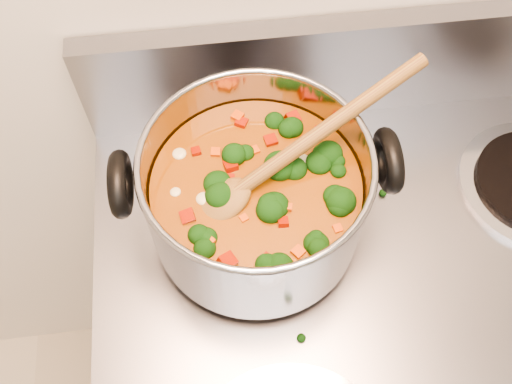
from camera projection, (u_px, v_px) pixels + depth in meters
stockpot at (256, 196)px, 0.66m from camera, size 0.31×0.26×0.15m
wooden_spoon at (273, 166)px, 0.62m from camera, size 0.29×0.15×0.11m
cooktop_crumbs at (305, 325)px, 0.66m from camera, size 0.33×0.01×0.01m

